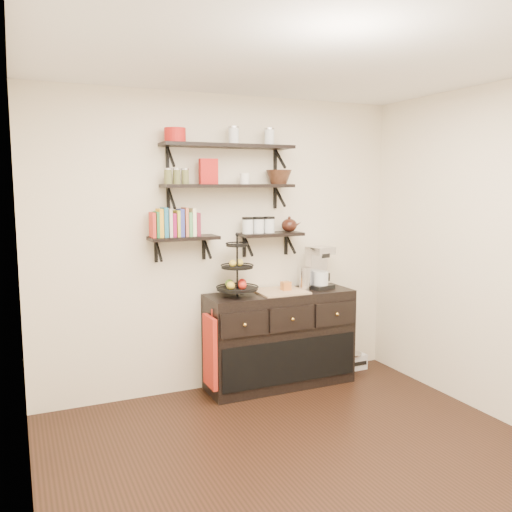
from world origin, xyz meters
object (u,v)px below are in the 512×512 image
object	(u,v)px
radio	(352,361)
sideboard	(280,339)
fruit_stand	(237,275)
coffee_maker	(319,268)

from	to	relation	value
radio	sideboard	bearing A→B (deg)	-175.29
sideboard	fruit_stand	xyz separation A→B (m)	(-0.43, 0.00, 0.64)
sideboard	coffee_maker	distance (m)	0.77
coffee_maker	sideboard	bearing A→B (deg)	169.33
coffee_maker	radio	size ratio (longest dim) A/B	1.40
fruit_stand	radio	world-z (taller)	fruit_stand
sideboard	coffee_maker	bearing A→B (deg)	3.69
sideboard	coffee_maker	world-z (taller)	coffee_maker
coffee_maker	radio	world-z (taller)	coffee_maker
fruit_stand	coffee_maker	world-z (taller)	fruit_stand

